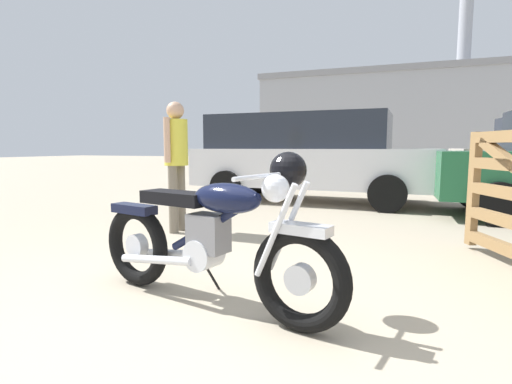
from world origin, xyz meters
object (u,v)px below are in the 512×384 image
object	(u,v)px
bystander	(176,153)
pale_sedan_back	(308,155)
red_hatchback_near	(270,155)
vintage_motorcycle	(215,236)

from	to	relation	value
bystander	pale_sedan_back	bearing A→B (deg)	-102.82
pale_sedan_back	red_hatchback_near	distance (m)	4.75
pale_sedan_back	red_hatchback_near	xyz separation A→B (m)	(-2.21, 4.20, -0.10)
vintage_motorcycle	bystander	xyz separation A→B (m)	(-1.54, 1.99, 0.53)
vintage_motorcycle	red_hatchback_near	size ratio (longest dim) A/B	0.49
vintage_motorcycle	pale_sedan_back	distance (m)	5.51
bystander	pale_sedan_back	world-z (taller)	pale_sedan_back
vintage_motorcycle	red_hatchback_near	bearing A→B (deg)	119.38
bystander	red_hatchback_near	xyz separation A→B (m)	(-1.32, 7.67, -0.18)
bystander	red_hatchback_near	distance (m)	7.78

